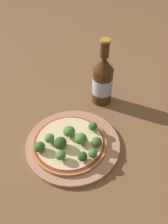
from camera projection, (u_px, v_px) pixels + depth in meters
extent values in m
plane|color=brown|center=(78.00, 145.00, 0.65)|extent=(3.00, 3.00, 0.00)
cylinder|color=tan|center=(73.00, 143.00, 0.65)|extent=(0.28, 0.28, 0.01)
cylinder|color=#B77F42|center=(70.00, 143.00, 0.64)|extent=(0.22, 0.22, 0.01)
cylinder|color=maroon|center=(69.00, 142.00, 0.64)|extent=(0.21, 0.21, 0.00)
cylinder|color=beige|center=(69.00, 141.00, 0.64)|extent=(0.19, 0.19, 0.00)
cylinder|color=#7A9E5B|center=(61.00, 158.00, 0.58)|extent=(0.01, 0.01, 0.01)
ellipsoid|color=#477A33|center=(61.00, 155.00, 0.58)|extent=(0.03, 0.03, 0.02)
cylinder|color=#7A9E5B|center=(81.00, 142.00, 0.62)|extent=(0.01, 0.01, 0.01)
ellipsoid|color=#477A33|center=(81.00, 139.00, 0.61)|extent=(0.03, 0.03, 0.03)
cylinder|color=#7A9E5B|center=(50.00, 141.00, 0.63)|extent=(0.01, 0.01, 0.01)
ellipsoid|color=#568E3D|center=(49.00, 138.00, 0.62)|extent=(0.03, 0.03, 0.03)
cylinder|color=#7A9E5B|center=(82.00, 159.00, 0.58)|extent=(0.01, 0.01, 0.01)
ellipsoid|color=#2D5123|center=(82.00, 156.00, 0.57)|extent=(0.03, 0.03, 0.03)
cylinder|color=#7A9E5B|center=(93.00, 156.00, 0.59)|extent=(0.01, 0.01, 0.01)
ellipsoid|color=#477A33|center=(93.00, 153.00, 0.58)|extent=(0.03, 0.03, 0.02)
cylinder|color=#7A9E5B|center=(40.00, 149.00, 0.61)|extent=(0.01, 0.01, 0.01)
ellipsoid|color=#386628|center=(39.00, 147.00, 0.60)|extent=(0.03, 0.03, 0.03)
cylinder|color=#7A9E5B|center=(69.00, 134.00, 0.64)|extent=(0.01, 0.01, 0.01)
ellipsoid|color=#477A33|center=(69.00, 131.00, 0.64)|extent=(0.04, 0.04, 0.03)
cylinder|color=#7A9E5B|center=(93.00, 129.00, 0.66)|extent=(0.01, 0.01, 0.01)
ellipsoid|color=#386628|center=(93.00, 126.00, 0.65)|extent=(0.03, 0.03, 0.02)
cylinder|color=#7A9E5B|center=(97.00, 144.00, 0.62)|extent=(0.01, 0.01, 0.01)
ellipsoid|color=#386628|center=(97.00, 142.00, 0.61)|extent=(0.03, 0.03, 0.02)
cylinder|color=#7A9E5B|center=(61.00, 146.00, 0.62)|extent=(0.01, 0.01, 0.01)
ellipsoid|color=#2D5123|center=(60.00, 143.00, 0.61)|extent=(0.03, 0.03, 0.03)
cylinder|color=#472814|center=(102.00, 86.00, 0.76)|extent=(0.07, 0.07, 0.13)
cylinder|color=#B2BCD1|center=(102.00, 85.00, 0.76)|extent=(0.07, 0.07, 0.06)
cone|color=#472814|center=(104.00, 63.00, 0.70)|extent=(0.07, 0.07, 0.04)
cylinder|color=#472814|center=(105.00, 49.00, 0.67)|extent=(0.03, 0.03, 0.05)
cylinder|color=#B7892D|center=(105.00, 40.00, 0.65)|extent=(0.03, 0.03, 0.01)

